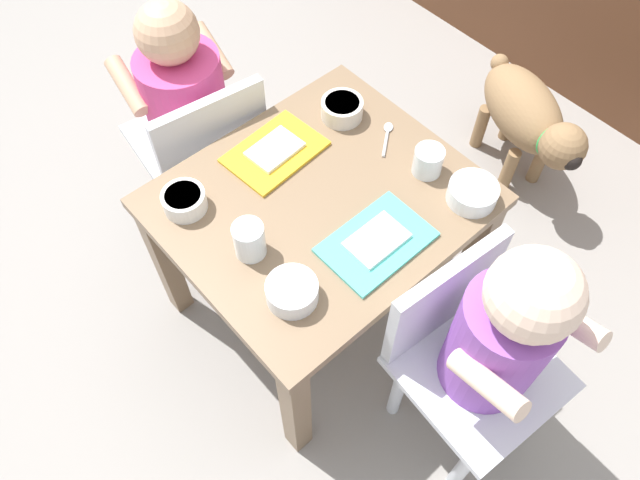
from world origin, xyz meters
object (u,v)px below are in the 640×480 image
at_px(food_tray_left, 275,151).
at_px(water_cup_left, 428,162).
at_px(dog, 528,117).
at_px(spoon_by_left_tray, 387,135).
at_px(food_tray_right, 376,242).
at_px(veggie_bowl_near, 342,109).
at_px(water_cup_right, 250,242).
at_px(cereal_bowl_right_side, 473,193).
at_px(cereal_bowl_left_side, 184,200).
at_px(seated_child_right, 496,337).
at_px(seated_child_left, 187,102).
at_px(dining_table, 320,220).
at_px(veggie_bowl_far, 292,291).

bearing_deg(food_tray_left, water_cup_left, 39.79).
relative_size(dog, spoon_by_left_tray, 4.76).
height_order(food_tray_right, veggie_bowl_near, veggie_bowl_near).
xyz_separation_m(food_tray_right, water_cup_right, (-0.14, -0.19, 0.03)).
height_order(food_tray_right, cereal_bowl_right_side, cereal_bowl_right_side).
bearing_deg(water_cup_right, cereal_bowl_left_side, -168.89).
distance_m(seated_child_right, dog, 0.81).
distance_m(food_tray_left, water_cup_right, 0.25).
relative_size(veggie_bowl_near, cereal_bowl_right_side, 0.92).
xyz_separation_m(dog, cereal_bowl_right_side, (0.16, -0.49, 0.24)).
relative_size(seated_child_left, cereal_bowl_left_side, 7.62).
height_order(food_tray_left, water_cup_right, water_cup_right).
bearing_deg(water_cup_right, spoon_by_left_tray, 95.32).
height_order(dining_table, veggie_bowl_near, veggie_bowl_near).
bearing_deg(spoon_by_left_tray, food_tray_right, -49.21).
bearing_deg(water_cup_right, dining_table, 92.50).
bearing_deg(dining_table, cereal_bowl_left_side, -126.69).
distance_m(food_tray_right, cereal_bowl_left_side, 0.38).
bearing_deg(seated_child_right, food_tray_right, -175.44).
bearing_deg(dog, water_cup_right, -92.10).
distance_m(seated_child_left, water_cup_left, 0.57).
bearing_deg(dining_table, water_cup_left, 66.51).
xyz_separation_m(seated_child_left, food_tray_right, (0.57, 0.04, 0.03)).
bearing_deg(food_tray_left, water_cup_right, -49.68).
relative_size(seated_child_left, food_tray_left, 3.12).
bearing_deg(cereal_bowl_right_side, veggie_bowl_near, -173.90).
bearing_deg(food_tray_right, spoon_by_left_tray, 130.79).
distance_m(dining_table, water_cup_left, 0.25).
bearing_deg(seated_child_left, cereal_bowl_right_side, 22.17).
xyz_separation_m(dog, water_cup_right, (-0.03, -0.89, 0.25)).
relative_size(cereal_bowl_left_side, spoon_by_left_tray, 0.99).
distance_m(food_tray_right, veggie_bowl_far, 0.19).
relative_size(dog, veggie_bowl_near, 4.54).
bearing_deg(veggie_bowl_far, water_cup_right, 177.64).
bearing_deg(spoon_by_left_tray, dining_table, -82.36).
distance_m(seated_child_right, water_cup_left, 0.38).
relative_size(dining_table, water_cup_right, 7.98).
xyz_separation_m(food_tray_left, water_cup_right, (0.16, -0.19, 0.03)).
xyz_separation_m(dining_table, cereal_bowl_left_side, (-0.16, -0.21, 0.10)).
relative_size(water_cup_right, spoon_by_left_tray, 0.86).
xyz_separation_m(food_tray_right, cereal_bowl_right_side, (0.05, 0.21, 0.01)).
xyz_separation_m(water_cup_left, veggie_bowl_near, (-0.23, -0.02, -0.00)).
relative_size(seated_child_right, cereal_bowl_right_side, 6.91).
xyz_separation_m(seated_child_left, water_cup_left, (0.51, 0.24, 0.05)).
relative_size(dining_table, cereal_bowl_right_side, 6.08).
height_order(veggie_bowl_near, spoon_by_left_tray, veggie_bowl_near).
height_order(seated_child_right, veggie_bowl_far, seated_child_right).
distance_m(seated_child_left, food_tray_left, 0.28).
relative_size(seated_child_right, food_tray_left, 3.25).
xyz_separation_m(food_tray_left, veggie_bowl_far, (0.28, -0.19, 0.02)).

